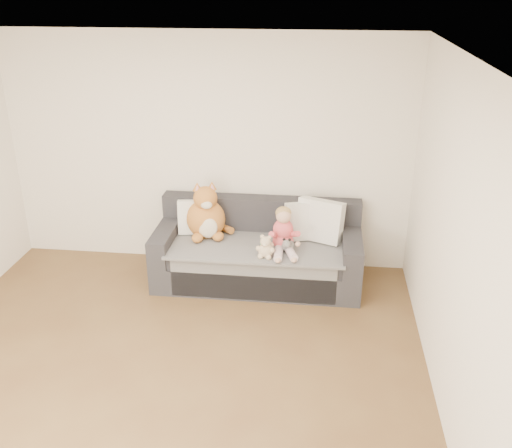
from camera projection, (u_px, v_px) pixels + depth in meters
The scene contains 10 objects.
room_shell at pixel (154, 230), 4.39m from camera, with size 5.00×5.00×5.00m.
sofa at pixel (258, 254), 6.21m from camera, with size 2.20×0.94×0.85m.
cushion_left at pixel (197, 217), 6.26m from camera, with size 0.43×0.25×0.39m.
cushion_right_back at pixel (306, 221), 6.12m from camera, with size 0.48×0.32×0.42m.
cushion_right_front at pixel (320, 220), 6.07m from camera, with size 0.54×0.39×0.46m.
toddler at pixel (284, 233), 5.86m from camera, with size 0.33×0.48×0.47m.
plush_cat at pixel (206, 216), 6.16m from camera, with size 0.52×0.50×0.65m.
teddy_bear at pixel (266, 248), 5.74m from camera, with size 0.20×0.15×0.25m.
plush_cow at pixel (287, 245), 5.88m from camera, with size 0.14×0.22×0.18m.
sippy_cup at pixel (264, 244), 5.93m from camera, with size 0.09×0.08×0.11m.
Camera 1 is at (1.25, -3.45, 3.12)m, focal length 40.00 mm.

